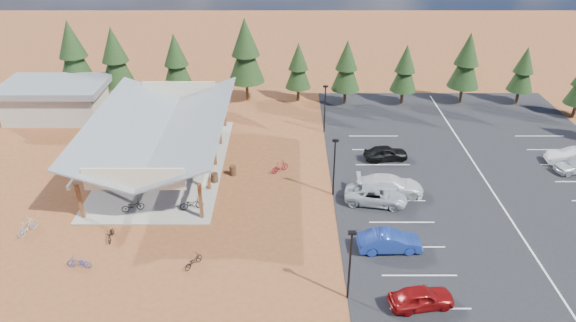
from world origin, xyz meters
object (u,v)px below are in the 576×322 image
Objects in this scene: lamp_post_1 at (334,163)px; car_3 at (390,185)px; trash_bin_1 at (233,170)px; bike_9 at (27,227)px; bike_4 at (192,204)px; bike_8 at (111,234)px; bike_3 at (161,136)px; car_0 at (421,297)px; bike_6 at (182,157)px; outbuilding at (56,99)px; bike_7 at (200,136)px; car_1 at (389,241)px; bike_0 at (133,206)px; car_4 at (386,153)px; car_9 at (574,157)px; bike_15 at (280,167)px; bike_pavilion at (161,128)px; lamp_post_2 at (325,106)px; lamp_post_0 at (350,261)px; bike_2 at (146,144)px; bike_5 at (183,172)px; trash_bin_0 at (215,178)px; bike_1 at (146,166)px; car_2 at (376,195)px; bike_12 at (193,261)px; bike_10 at (79,263)px.

lamp_post_1 is 5.17m from car_3.
trash_bin_1 is 16.74m from bike_9.
bike_8 is at bearing 110.22° from bike_4.
bike_3 is 0.44× the size of car_0.
bike_9 is (-9.44, -10.90, 0.04)m from bike_6.
outbuilding reaches higher than bike_7.
car_1 reaches higher than bike_9.
lamp_post_1 is 2.94× the size of bike_0.
car_4 is (21.76, -3.70, 0.10)m from bike_3.
car_0 is (4.41, -12.75, -2.25)m from lamp_post_1.
car_9 is (38.78, -4.62, 0.17)m from bike_3.
bike_3 is at bearing 26.68° from bike_15.
lamp_post_1 is at bearing -99.76° from bike_0.
car_4 is at bearing 11.22° from trash_bin_1.
bike_pavilion reaches higher than car_9.
car_9 is at bearing -110.95° from bike_7.
bike_4 is 12.04m from bike_9.
bike_4 is at bearing -128.57° from lamp_post_2.
lamp_post_0 reaches higher than bike_2.
car_1 is at bearing 0.47° from car_0.
bike_7 is at bearing 119.83° from lamp_post_0.
bike_15 is (8.46, 1.08, -0.04)m from bike_5.
bike_2 is at bearing 154.81° from lamp_post_1.
bike_0 is at bearing 99.91° from car_3.
outbuilding is 2.45× the size of car_1.
car_3 is at bearing 1.18° from lamp_post_1.
trash_bin_0 is 6.68m from bike_1.
bike_7 is 19.30m from car_2.
car_2 is 7.57m from car_4.
bike_1 is 0.86× the size of bike_3.
bike_4 is 1.03× the size of bike_15.
bike_15 is at bearing -80.37° from bike_12.
car_0 is at bearing -138.92° from bike_4.
bike_pavilion is at bearing 99.07° from bike_6.
lamp_post_0 is 18.95m from car_4.
car_4 is 17.04m from car_9.
car_9 is (31.03, 1.85, 0.35)m from trash_bin_1.
car_2 is (15.84, -11.03, 0.12)m from bike_7.
bike_pavilion is 5.25m from bike_2.
car_9 is at bearing 0.16° from bike_pavilion.
car_3 reaches higher than bike_10.
bike_0 is at bearing -178.31° from bike_1.
bike_9 is at bearing 167.46° from bike_8.
bike_0 is 19.37m from car_2.
bike_15 is at bearing 32.96° from bike_8.
bike_0 is at bearing 104.01° from car_4.
bike_1 is 5.79m from bike_3.
lamp_post_0 reaches higher than car_9.
car_3 is at bearing -12.63° from car_1.
bike_4 is (-1.28, -4.19, 0.14)m from trash_bin_0.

